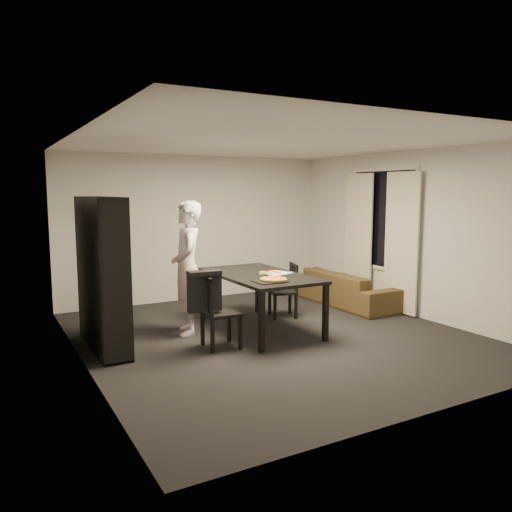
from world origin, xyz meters
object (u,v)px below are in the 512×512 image
sofa (347,288)px  chair_right (288,287)px  bookshelf (102,273)px  pepperoni_pizza (273,279)px  dining_table (259,279)px  baking_tray (270,281)px  person (187,268)px  chair_left (214,307)px

sofa → chair_right: bearing=97.8°
bookshelf → pepperoni_pizza: 2.17m
dining_table → baking_tray: (-0.18, -0.60, 0.08)m
chair_right → sofa: size_ratio=0.42×
dining_table → sofa: dining_table is taller
bookshelf → baking_tray: 2.12m
bookshelf → pepperoni_pizza: (2.00, -0.83, -0.12)m
bookshelf → sofa: (4.22, 0.38, -0.65)m
baking_tray → pepperoni_pizza: 0.06m
bookshelf → person: bookshelf is taller
chair_right → pepperoni_pizza: (-0.88, -1.02, 0.35)m
chair_left → dining_table: bearing=-58.7°
dining_table → pepperoni_pizza: bearing=-102.0°
baking_tray → pepperoni_pizza: bearing=3.3°
person → dining_table: bearing=88.8°
chair_right → sofa: bearing=114.4°
baking_tray → dining_table: bearing=73.2°
person → chair_right: bearing=110.4°
baking_tray → sofa: baking_tray is taller
chair_right → dining_table: bearing=-43.8°
pepperoni_pizza → sofa: bearing=28.5°
chair_right → pepperoni_pizza: pepperoni_pizza is taller
baking_tray → sofa: (2.27, 1.21, -0.52)m
baking_tray → chair_right: bearing=47.7°
baking_tray → pepperoni_pizza: pepperoni_pizza is taller
bookshelf → chair_left: 1.46m
chair_right → sofa: (1.34, 0.18, -0.19)m
baking_tray → bookshelf: bearing=156.9°
chair_left → baking_tray: 0.80m
person → pepperoni_pizza: size_ratio=5.25×
bookshelf → pepperoni_pizza: bearing=-22.5°
pepperoni_pizza → sofa: 2.58m
dining_table → person: bearing=162.4°
bookshelf → chair_right: bookshelf is taller
sofa → chair_left: bearing=109.8°
chair_right → baking_tray: size_ratio=2.11×
chair_right → baking_tray: bearing=-25.6°
chair_right → chair_left: bearing=-44.9°
bookshelf → sofa: bearing=5.1°
dining_table → sofa: 2.22m
person → sofa: (3.06, 0.30, -0.62)m
bookshelf → person: 1.16m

